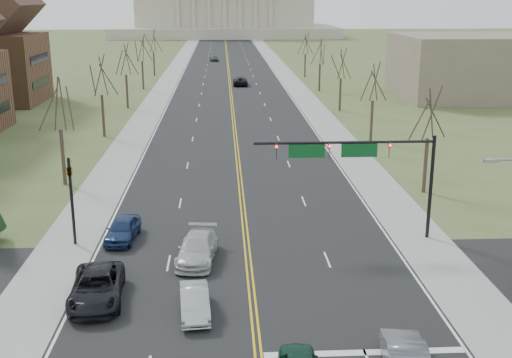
{
  "coord_description": "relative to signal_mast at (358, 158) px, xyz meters",
  "views": [
    {
      "loc": [
        -1.51,
        -27.28,
        16.09
      ],
      "look_at": [
        0.92,
        18.33,
        3.0
      ],
      "focal_mm": 45.0,
      "sensor_mm": 36.0,
      "label": 1
    }
  ],
  "objects": [
    {
      "name": "capitol",
      "position": [
        -7.45,
        236.41,
        8.44
      ],
      "size": [
        90.0,
        60.0,
        50.0
      ],
      "color": "#BEB49E",
      "rests_on": "ground"
    },
    {
      "name": "car_sb_inner_lead",
      "position": [
        -10.54,
        -10.28,
        -5.06
      ],
      "size": [
        1.82,
        4.32,
        1.39
      ],
      "primitive_type": "imported",
      "rotation": [
        0.0,
        0.0,
        0.08
      ],
      "color": "#AAAEB3",
      "rests_on": "road"
    },
    {
      "name": "tree_l_1",
      "position": [
        -22.95,
        34.5,
        1.18
      ],
      "size": [
        3.96,
        3.96,
        9.0
      ],
      "color": "#33291E",
      "rests_on": "ground"
    },
    {
      "name": "ground",
      "position": [
        -7.45,
        -13.5,
        -5.76
      ],
      "size": [
        600.0,
        600.0,
        0.0
      ],
      "primitive_type": "plane",
      "color": "#47582C",
      "rests_on": "ground"
    },
    {
      "name": "cross_road",
      "position": [
        -7.45,
        -7.5,
        -5.76
      ],
      "size": [
        120.0,
        14.0,
        0.01
      ],
      "primitive_type": "cube",
      "color": "black",
      "rests_on": "ground"
    },
    {
      "name": "car_sb_outer_second",
      "position": [
        -15.84,
        0.64,
        -4.97
      ],
      "size": [
        2.28,
        4.72,
        1.55
      ],
      "primitive_type": "imported",
      "rotation": [
        0.0,
        0.0,
        -0.1
      ],
      "color": "navy",
      "rests_on": "road"
    },
    {
      "name": "sidewalk_left",
      "position": [
        -19.45,
        96.5,
        -5.75
      ],
      "size": [
        4.0,
        380.0,
        0.03
      ],
      "primitive_type": "cube",
      "color": "gray",
      "rests_on": "ground"
    },
    {
      "name": "bldg_right_mass",
      "position": [
        32.55,
        62.5,
        -0.76
      ],
      "size": [
        25.0,
        20.0,
        10.0
      ],
      "primitive_type": "cube",
      "color": "#6F624F",
      "rests_on": "ground"
    },
    {
      "name": "road",
      "position": [
        -7.45,
        96.5,
        -5.76
      ],
      "size": [
        20.0,
        380.0,
        0.01
      ],
      "primitive_type": "cube",
      "color": "black",
      "rests_on": "ground"
    },
    {
      "name": "car_nb_outer_lead",
      "position": [
        -1.11,
        -16.37,
        -4.92
      ],
      "size": [
        2.41,
        5.2,
        1.65
      ],
      "primitive_type": "imported",
      "rotation": [
        0.0,
        0.0,
        3.01
      ],
      "color": "#55575E",
      "rests_on": "road"
    },
    {
      "name": "car_far_sb",
      "position": [
        -10.87,
        125.02,
        -4.96
      ],
      "size": [
        2.42,
        4.81,
        1.57
      ],
      "primitive_type": "imported",
      "rotation": [
        0.0,
        0.0,
        0.12
      ],
      "color": "#4C4E53",
      "rests_on": "road"
    },
    {
      "name": "tree_r_1",
      "position": [
        8.05,
        30.5,
        0.79
      ],
      "size": [
        3.74,
        3.74,
        8.5
      ],
      "color": "#33291E",
      "rests_on": "ground"
    },
    {
      "name": "signal_mast",
      "position": [
        0.0,
        0.0,
        0.0
      ],
      "size": [
        12.12,
        0.44,
        7.2
      ],
      "color": "black",
      "rests_on": "ground"
    },
    {
      "name": "tree_l_3",
      "position": [
        -22.95,
        74.5,
        1.18
      ],
      "size": [
        3.96,
        3.96,
        9.0
      ],
      "color": "#33291E",
      "rests_on": "ground"
    },
    {
      "name": "car_sb_outer_lead",
      "position": [
        -15.92,
        -8.5,
        -4.93
      ],
      "size": [
        3.18,
        6.11,
        1.64
      ],
      "primitive_type": "imported",
      "rotation": [
        0.0,
        0.0,
        0.08
      ],
      "color": "black",
      "rests_on": "road"
    },
    {
      "name": "tree_r_3",
      "position": [
        8.05,
        70.5,
        0.79
      ],
      "size": [
        3.74,
        3.74,
        8.5
      ],
      "color": "#33291E",
      "rests_on": "ground"
    },
    {
      "name": "center_line",
      "position": [
        -7.45,
        96.5,
        -5.75
      ],
      "size": [
        0.42,
        380.0,
        0.01
      ],
      "primitive_type": "cube",
      "color": "gold",
      "rests_on": "road"
    },
    {
      "name": "car_sb_inner_second",
      "position": [
        -10.64,
        -3.17,
        -4.95
      ],
      "size": [
        2.81,
        5.71,
        1.6
      ],
      "primitive_type": "imported",
      "rotation": [
        0.0,
        0.0,
        -0.11
      ],
      "color": "#B5B5B5",
      "rests_on": "road"
    },
    {
      "name": "edge_line_right",
      "position": [
        2.35,
        96.5,
        -5.75
      ],
      "size": [
        0.15,
        380.0,
        0.01
      ],
      "primitive_type": "cube",
      "color": "silver",
      "rests_on": "road"
    },
    {
      "name": "tree_r_0",
      "position": [
        8.05,
        10.5,
        0.79
      ],
      "size": [
        3.74,
        3.74,
        8.5
      ],
      "color": "#33291E",
      "rests_on": "ground"
    },
    {
      "name": "edge_line_left",
      "position": [
        -17.25,
        96.5,
        -5.75
      ],
      "size": [
        0.15,
        380.0,
        0.01
      ],
      "primitive_type": "cube",
      "color": "silver",
      "rests_on": "road"
    },
    {
      "name": "stop_bar",
      "position": [
        -2.45,
        -14.5,
        -5.75
      ],
      "size": [
        9.5,
        0.5,
        0.01
      ],
      "primitive_type": "cube",
      "color": "silver",
      "rests_on": "road"
    },
    {
      "name": "tree_l_2",
      "position": [
        -22.95,
        54.5,
        1.18
      ],
      "size": [
        3.96,
        3.96,
        9.0
      ],
      "color": "#33291E",
      "rests_on": "ground"
    },
    {
      "name": "car_far_nb",
      "position": [
        -5.54,
        78.7,
        -4.96
      ],
      "size": [
        2.63,
        5.68,
        1.58
      ],
      "primitive_type": "imported",
      "rotation": [
        0.0,
        0.0,
        3.14
      ],
      "color": "black",
      "rests_on": "road"
    },
    {
      "name": "sidewalk_right",
      "position": [
        4.55,
        96.5,
        -5.75
      ],
      "size": [
        4.0,
        380.0,
        0.03
      ],
      "primitive_type": "cube",
      "color": "gray",
      "rests_on": "ground"
    },
    {
      "name": "tree_r_4",
      "position": [
        8.05,
        90.5,
        0.79
      ],
      "size": [
        3.74,
        3.74,
        8.5
      ],
      "color": "#33291E",
      "rests_on": "ground"
    },
    {
      "name": "tree_r_2",
      "position": [
        8.05,
        50.5,
        0.79
      ],
      "size": [
        3.74,
        3.74,
        8.5
      ],
      "color": "#33291E",
      "rests_on": "ground"
    },
    {
      "name": "tree_l_4",
      "position": [
        -22.95,
        94.5,
        1.18
      ],
      "size": [
        3.96,
        3.96,
        9.0
      ],
      "color": "#33291E",
      "rests_on": "ground"
    },
    {
      "name": "signal_left",
      "position": [
        -18.95,
        0.0,
        -2.05
      ],
      "size": [
        0.32,
        0.36,
        6.0
      ],
      "color": "black",
      "rests_on": "ground"
    },
    {
      "name": "tree_l_0",
      "position": [
        -22.95,
        14.5,
        1.18
      ],
      "size": [
        3.96,
        3.96,
        9.0
      ],
      "color": "#33291E",
      "rests_on": "ground"
    }
  ]
}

